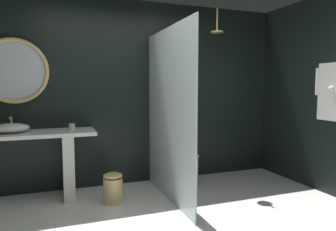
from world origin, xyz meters
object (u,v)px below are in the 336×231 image
(waste_bin, at_px, (113,188))
(hanging_bathrobe, at_px, (336,90))
(tumbler_cup, at_px, (72,127))
(rain_shower_head, at_px, (217,29))
(vessel_sink, at_px, (10,128))
(round_wall_mirror, at_px, (14,71))
(toilet, at_px, (182,166))

(waste_bin, bearing_deg, hanging_bathrobe, -17.14)
(tumbler_cup, relative_size, rain_shower_head, 0.24)
(vessel_sink, relative_size, rain_shower_head, 1.26)
(vessel_sink, relative_size, hanging_bathrobe, 0.56)
(vessel_sink, height_order, tumbler_cup, vessel_sink)
(round_wall_mirror, height_order, hanging_bathrobe, round_wall_mirror)
(tumbler_cup, distance_m, round_wall_mirror, 0.98)
(round_wall_mirror, distance_m, hanging_bathrobe, 3.95)
(hanging_bathrobe, bearing_deg, rain_shower_head, 132.83)
(vessel_sink, distance_m, round_wall_mirror, 0.72)
(round_wall_mirror, height_order, rain_shower_head, rain_shower_head)
(round_wall_mirror, xyz_separation_m, rain_shower_head, (2.64, -0.34, 0.62))
(tumbler_cup, xyz_separation_m, toilet, (1.47, -0.08, -0.62))
(round_wall_mirror, distance_m, waste_bin, 1.89)
(vessel_sink, height_order, round_wall_mirror, round_wall_mirror)
(hanging_bathrobe, bearing_deg, round_wall_mirror, 158.50)
(hanging_bathrobe, bearing_deg, toilet, 143.99)
(hanging_bathrobe, height_order, toilet, hanging_bathrobe)
(tumbler_cup, bearing_deg, waste_bin, -43.48)
(vessel_sink, distance_m, toilet, 2.26)
(tumbler_cup, xyz_separation_m, hanging_bathrobe, (3.02, -1.21, 0.47))
(tumbler_cup, bearing_deg, vessel_sink, 179.68)
(tumbler_cup, height_order, toilet, tumbler_cup)
(hanging_bathrobe, distance_m, waste_bin, 2.95)
(rain_shower_head, bearing_deg, waste_bin, -168.75)
(tumbler_cup, xyz_separation_m, rain_shower_head, (1.99, -0.10, 1.31))
(vessel_sink, bearing_deg, toilet, -2.34)
(tumbler_cup, distance_m, hanging_bathrobe, 3.28)
(vessel_sink, distance_m, rain_shower_head, 2.99)
(toilet, relative_size, waste_bin, 1.64)
(waste_bin, bearing_deg, toilet, 17.42)
(hanging_bathrobe, relative_size, toilet, 1.28)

